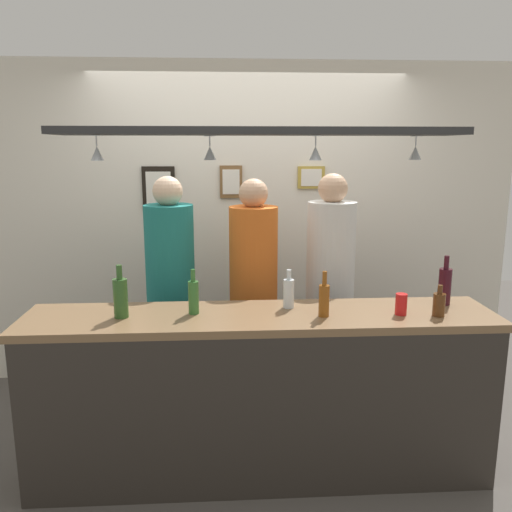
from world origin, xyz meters
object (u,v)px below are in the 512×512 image
at_px(person_middle_orange_shirt, 253,275).
at_px(picture_frame_crest, 231,182).
at_px(bottle_beer_brown_stubby, 439,304).
at_px(bottle_beer_green_import, 193,296).
at_px(person_left_teal_shirt, 170,275).
at_px(person_right_white_patterned_shirt, 330,271).
at_px(bottle_beer_amber_tall, 324,299).
at_px(drink_can, 401,304).
at_px(bottle_champagne_green, 121,297).
at_px(bottle_soda_clear, 289,292).
at_px(picture_frame_caricature, 159,188).
at_px(picture_frame_upper_small, 311,177).
at_px(bottle_wine_dark_red, 445,285).

xyz_separation_m(person_middle_orange_shirt, picture_frame_crest, (-0.14, 0.67, 0.61)).
height_order(person_middle_orange_shirt, bottle_beer_brown_stubby, person_middle_orange_shirt).
bearing_deg(bottle_beer_green_import, person_left_teal_shirt, 105.90).
distance_m(person_right_white_patterned_shirt, picture_frame_crest, 1.13).
height_order(bottle_beer_amber_tall, drink_can, bottle_beer_amber_tall).
relative_size(bottle_beer_brown_stubby, bottle_beer_amber_tall, 0.69).
bearing_deg(drink_can, person_middle_orange_shirt, 134.95).
bearing_deg(drink_can, bottle_champagne_green, 178.20).
distance_m(bottle_soda_clear, picture_frame_caricature, 1.66).
xyz_separation_m(drink_can, picture_frame_upper_small, (-0.28, 1.47, 0.63)).
bearing_deg(bottle_wine_dark_red, person_middle_orange_shirt, 151.17).
height_order(bottle_wine_dark_red, picture_frame_upper_small, picture_frame_upper_small).
bearing_deg(picture_frame_upper_small, person_right_white_patterned_shirt, -86.60).
xyz_separation_m(person_right_white_patterned_shirt, picture_frame_crest, (-0.69, 0.67, 0.59)).
xyz_separation_m(bottle_wine_dark_red, bottle_beer_amber_tall, (-0.77, -0.18, -0.02)).
relative_size(person_middle_orange_shirt, picture_frame_caricature, 5.06).
distance_m(person_left_teal_shirt, bottle_beer_green_import, 0.73).
xyz_separation_m(person_middle_orange_shirt, bottle_champagne_green, (-0.78, -0.75, 0.08)).
relative_size(person_middle_orange_shirt, bottle_beer_green_import, 6.61).
relative_size(picture_frame_upper_small, picture_frame_caricature, 0.65).
bearing_deg(bottle_wine_dark_red, bottle_soda_clear, -179.53).
bearing_deg(picture_frame_crest, person_right_white_patterned_shirt, -44.13).
relative_size(person_right_white_patterned_shirt, bottle_champagne_green, 5.84).
bearing_deg(bottle_soda_clear, bottle_beer_brown_stubby, -14.30).
bearing_deg(picture_frame_crest, drink_can, -57.44).
xyz_separation_m(bottle_wine_dark_red, bottle_beer_green_import, (-1.50, -0.09, -0.01)).
distance_m(bottle_wine_dark_red, bottle_beer_amber_tall, 0.79).
height_order(person_middle_orange_shirt, bottle_wine_dark_red, person_middle_orange_shirt).
distance_m(bottle_beer_brown_stubby, bottle_beer_green_import, 1.39).
relative_size(person_left_teal_shirt, bottle_beer_brown_stubby, 9.66).
bearing_deg(person_middle_orange_shirt, bottle_beer_green_import, -118.46).
bearing_deg(picture_frame_upper_small, bottle_beer_green_import, -122.93).
bearing_deg(picture_frame_upper_small, person_middle_orange_shirt, -127.18).
bearing_deg(bottle_wine_dark_red, picture_frame_crest, 134.42).
bearing_deg(bottle_soda_clear, picture_frame_upper_small, 75.43).
distance_m(person_left_teal_shirt, bottle_beer_brown_stubby, 1.79).
relative_size(person_left_teal_shirt, person_middle_orange_shirt, 1.01).
bearing_deg(picture_frame_caricature, bottle_champagne_green, -92.38).
height_order(bottle_beer_green_import, drink_can, bottle_beer_green_import).
distance_m(person_middle_orange_shirt, drink_can, 1.12).
relative_size(person_right_white_patterned_shirt, bottle_wine_dark_red, 5.84).
distance_m(bottle_beer_green_import, drink_can, 1.18).
height_order(person_right_white_patterned_shirt, picture_frame_upper_small, picture_frame_upper_small).
bearing_deg(bottle_wine_dark_red, bottle_beer_green_import, -176.63).
xyz_separation_m(picture_frame_upper_small, picture_frame_crest, (-0.65, 0.00, -0.03)).
bearing_deg(picture_frame_crest, picture_frame_caricature, 180.00).
height_order(person_middle_orange_shirt, picture_frame_caricature, picture_frame_caricature).
height_order(person_left_teal_shirt, picture_frame_crest, picture_frame_crest).
bearing_deg(person_middle_orange_shirt, bottle_soda_clear, -74.52).
distance_m(person_middle_orange_shirt, bottle_wine_dark_red, 1.28).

